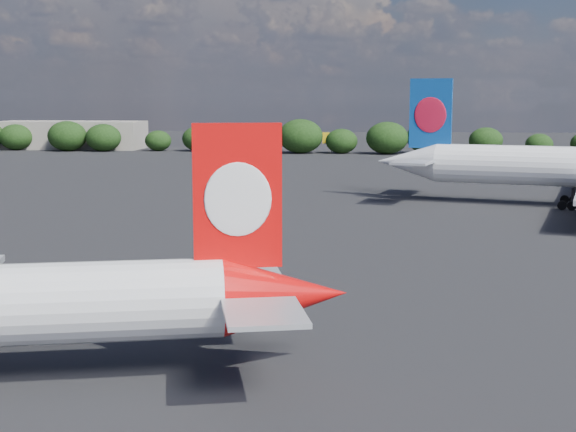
{
  "coord_description": "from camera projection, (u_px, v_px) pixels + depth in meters",
  "views": [
    {
      "loc": [
        20.65,
        -37.48,
        15.49
      ],
      "look_at": [
        16.0,
        12.0,
        8.0
      ],
      "focal_mm": 50.0,
      "sensor_mm": 36.0,
      "label": 1
    }
  ],
  "objects": [
    {
      "name": "ground",
      "position": [
        197.0,
        221.0,
        100.19
      ],
      "size": [
        500.0,
        500.0,
        0.0
      ],
      "primitive_type": "plane",
      "color": "black",
      "rests_on": "ground"
    },
    {
      "name": "billboard_yellow",
      "position": [
        332.0,
        138.0,
        218.61
      ],
      "size": [
        5.0,
        0.3,
        5.5
      ],
      "color": "yellow",
      "rests_on": "ground"
    },
    {
      "name": "terminal_building",
      "position": [
        71.0,
        135.0,
        235.56
      ],
      "size": [
        42.0,
        16.0,
        8.0
      ],
      "color": "gray",
      "rests_on": "ground"
    },
    {
      "name": "horizon_treeline",
      "position": [
        273.0,
        138.0,
        218.63
      ],
      "size": [
        204.29,
        15.02,
        9.25
      ],
      "color": "black",
      "rests_on": "ground"
    },
    {
      "name": "highway_sign",
      "position": [
        219.0,
        142.0,
        215.59
      ],
      "size": [
        6.0,
        0.3,
        4.5
      ],
      "color": "#136020",
      "rests_on": "ground"
    }
  ]
}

